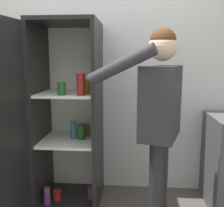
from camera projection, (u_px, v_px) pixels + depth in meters
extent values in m
cube|color=silver|center=(93.00, 71.00, 2.77)|extent=(7.00, 0.06, 2.55)
cube|color=black|center=(72.00, 198.00, 2.65)|extent=(0.59, 0.61, 0.04)
cube|color=black|center=(67.00, 22.00, 2.36)|extent=(0.59, 0.61, 0.04)
cube|color=white|center=(76.00, 109.00, 2.79)|extent=(0.59, 0.03, 1.68)
cube|color=black|center=(41.00, 115.00, 2.53)|extent=(0.04, 0.61, 1.68)
cube|color=black|center=(98.00, 116.00, 2.48)|extent=(0.04, 0.61, 1.68)
cube|color=white|center=(70.00, 140.00, 2.55)|extent=(0.52, 0.54, 0.02)
cube|color=white|center=(69.00, 93.00, 2.47)|extent=(0.52, 0.54, 0.02)
cube|color=black|center=(3.00, 131.00, 1.95)|extent=(0.12, 0.59, 1.68)
cylinder|color=maroon|center=(81.00, 85.00, 2.23)|extent=(0.07, 0.07, 0.19)
cylinder|color=maroon|center=(57.00, 195.00, 2.57)|extent=(0.08, 0.08, 0.10)
cylinder|color=#B78C1E|center=(85.00, 130.00, 2.65)|extent=(0.07, 0.07, 0.11)
cylinder|color=#1E5123|center=(62.00, 89.00, 2.26)|extent=(0.07, 0.07, 0.11)
cylinder|color=#1E5123|center=(82.00, 132.00, 2.53)|extent=(0.08, 0.08, 0.14)
cylinder|color=#723884|center=(91.00, 193.00, 2.60)|extent=(0.07, 0.07, 0.11)
cylinder|color=#B78C1E|center=(86.00, 87.00, 2.35)|extent=(0.08, 0.08, 0.13)
cylinder|color=#723884|center=(47.00, 196.00, 2.49)|extent=(0.06, 0.06, 0.17)
cylinder|color=teal|center=(74.00, 130.00, 2.54)|extent=(0.05, 0.05, 0.17)
cylinder|color=#262628|center=(156.00, 189.00, 2.07)|extent=(0.12, 0.12, 0.79)
cylinder|color=#262628|center=(161.00, 179.00, 2.23)|extent=(0.12, 0.12, 0.79)
cube|color=#2D2D33|center=(161.00, 102.00, 2.03)|extent=(0.38, 0.51, 0.56)
sphere|color=beige|center=(163.00, 46.00, 1.96)|extent=(0.22, 0.22, 0.22)
sphere|color=#4C2D19|center=(163.00, 41.00, 1.95)|extent=(0.20, 0.20, 0.20)
cylinder|color=#2D2D33|center=(121.00, 65.00, 1.84)|extent=(0.52, 0.24, 0.31)
cylinder|color=#2D2D33|center=(167.00, 101.00, 2.27)|extent=(0.09, 0.09, 0.53)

